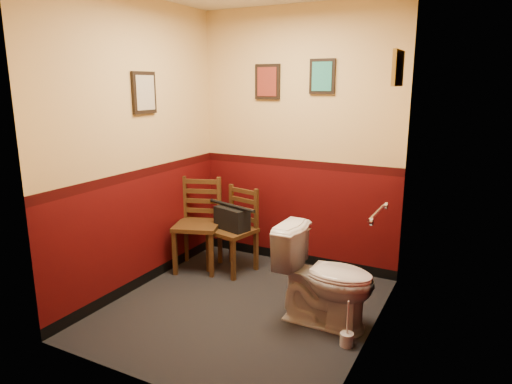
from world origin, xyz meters
TOP-DOWN VIEW (x-y plane):
  - floor at (0.00, 0.00)m, footprint 2.20×2.40m
  - wall_back at (0.00, 1.20)m, footprint 2.20×0.00m
  - wall_front at (0.00, -1.20)m, footprint 2.20×0.00m
  - wall_left at (-1.10, 0.00)m, footprint 0.00×2.40m
  - wall_right at (1.10, 0.00)m, footprint 0.00×2.40m
  - grab_bar at (1.07, 0.25)m, footprint 0.05×0.56m
  - framed_print_back_a at (-0.35, 1.18)m, footprint 0.28×0.04m
  - framed_print_back_b at (0.25, 1.18)m, footprint 0.26×0.04m
  - framed_print_left at (-1.08, 0.10)m, footprint 0.04×0.30m
  - framed_print_right at (1.08, 0.60)m, footprint 0.04×0.34m
  - toilet at (0.72, 0.09)m, footprint 0.82×0.46m
  - toilet_brush at (0.99, -0.16)m, footprint 0.10×0.10m
  - chair_left at (-0.86, 0.59)m, footprint 0.57×0.57m
  - chair_right at (-0.49, 0.71)m, footprint 0.49×0.49m
  - handbag at (-0.50, 0.67)m, footprint 0.40×0.28m
  - tp_stack at (-0.03, 0.99)m, footprint 0.26×0.13m

SIDE VIEW (x-z plane):
  - floor at x=0.00m, z-range 0.00..0.00m
  - toilet_brush at x=0.99m, z-range -0.12..0.24m
  - tp_stack at x=-0.03m, z-range -0.02..0.21m
  - toilet at x=0.72m, z-range 0.00..0.80m
  - chair_right at x=-0.49m, z-range 0.00..0.88m
  - chair_left at x=-0.86m, z-range 0.00..0.97m
  - handbag at x=-0.50m, z-range 0.44..0.71m
  - grab_bar at x=1.07m, z-range 0.92..0.98m
  - wall_back at x=0.00m, z-range 0.00..2.70m
  - wall_front at x=0.00m, z-range 0.00..2.70m
  - wall_left at x=-1.10m, z-range 0.00..2.70m
  - wall_right at x=1.10m, z-range 0.00..2.70m
  - framed_print_left at x=-1.08m, z-range 1.66..2.04m
  - framed_print_back_a at x=-0.35m, z-range 1.77..2.13m
  - framed_print_back_b at x=0.25m, z-range 1.83..2.17m
  - framed_print_right at x=1.08m, z-range 1.91..2.19m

